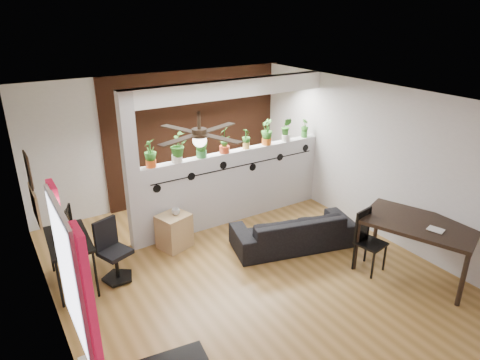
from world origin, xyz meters
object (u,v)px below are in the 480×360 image
(potted_plant_5, at_px, (267,131))
(folding_chair, at_px, (367,235))
(computer_desk, at_px, (69,243))
(potted_plant_4, at_px, (246,138))
(office_chair, at_px, (113,255))
(potted_plant_1, at_px, (176,147))
(dining_table, at_px, (418,228))
(ceiling_fan, at_px, (199,136))
(potted_plant_3, at_px, (224,139))
(cube_shelf, at_px, (174,231))
(potted_plant_2, at_px, (201,143))
(potted_plant_7, at_px, (305,128))
(potted_plant_6, at_px, (286,129))
(cup, at_px, (176,212))
(potted_plant_0, at_px, (150,153))
(sofa, at_px, (293,231))

(potted_plant_5, bearing_deg, folding_chair, -87.22)
(computer_desk, relative_size, folding_chair, 1.11)
(potted_plant_4, height_order, office_chair, potted_plant_4)
(potted_plant_1, xyz_separation_m, dining_table, (2.45, -2.91, -0.85))
(computer_desk, distance_m, folding_chair, 4.30)
(ceiling_fan, height_order, office_chair, ceiling_fan)
(potted_plant_3, relative_size, cube_shelf, 0.83)
(dining_table, xyz_separation_m, folding_chair, (-0.53, 0.47, -0.19))
(potted_plant_2, bearing_deg, potted_plant_4, 0.00)
(ceiling_fan, xyz_separation_m, potted_plant_1, (0.47, 1.80, -0.71))
(potted_plant_3, bearing_deg, cube_shelf, -163.87)
(potted_plant_7, relative_size, computer_desk, 0.34)
(potted_plant_7, bearing_deg, potted_plant_6, 180.00)
(potted_plant_1, xyz_separation_m, cup, (-0.22, -0.34, -0.96))
(potted_plant_0, xyz_separation_m, cube_shelf, (0.18, -0.34, -1.30))
(potted_plant_7, xyz_separation_m, office_chair, (-4.09, -0.71, -1.13))
(dining_table, bearing_deg, potted_plant_6, 93.84)
(sofa, distance_m, cup, 1.96)
(potted_plant_0, bearing_deg, cup, -56.07)
(potted_plant_7, xyz_separation_m, cube_shelf, (-2.98, -0.34, -1.25))
(potted_plant_2, distance_m, potted_plant_5, 1.35)
(cube_shelf, xyz_separation_m, computer_desk, (-1.65, -0.17, 0.38))
(sofa, bearing_deg, potted_plant_4, -72.68)
(potted_plant_6, bearing_deg, sofa, -121.89)
(potted_plant_3, relative_size, sofa, 0.25)
(potted_plant_3, bearing_deg, computer_desk, -169.70)
(potted_plant_6, distance_m, potted_plant_7, 0.45)
(potted_plant_4, relative_size, potted_plant_7, 1.03)
(office_chair, xyz_separation_m, dining_table, (3.84, -2.21, 0.35))
(sofa, relative_size, cup, 14.69)
(potted_plant_4, relative_size, potted_plant_5, 0.77)
(potted_plant_3, relative_size, potted_plant_5, 1.02)
(potted_plant_3, xyz_separation_m, computer_desk, (-2.82, -0.51, -0.93))
(potted_plant_5, xyz_separation_m, cube_shelf, (-2.08, -0.34, -1.31))
(folding_chair, bearing_deg, ceiling_fan, 165.03)
(potted_plant_3, distance_m, potted_plant_4, 0.46)
(ceiling_fan, distance_m, office_chair, 2.38)
(potted_plant_5, bearing_deg, potted_plant_6, 0.00)
(office_chair, bearing_deg, potted_plant_6, 10.96)
(cube_shelf, xyz_separation_m, office_chair, (-1.11, -0.37, 0.11))
(cube_shelf, distance_m, dining_table, 3.78)
(potted_plant_1, distance_m, computer_desk, 2.19)
(potted_plant_6, height_order, folding_chair, potted_plant_6)
(potted_plant_5, xyz_separation_m, office_chair, (-3.19, -0.71, -1.19))
(potted_plant_3, distance_m, potted_plant_7, 1.81)
(potted_plant_4, distance_m, potted_plant_5, 0.45)
(potted_plant_5, bearing_deg, computer_desk, -172.16)
(potted_plant_5, xyz_separation_m, cup, (-2.03, -0.34, -0.96))
(sofa, bearing_deg, potted_plant_1, -28.96)
(potted_plant_1, height_order, dining_table, potted_plant_1)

